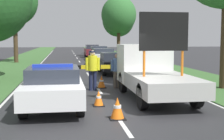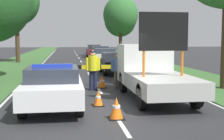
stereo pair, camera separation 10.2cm
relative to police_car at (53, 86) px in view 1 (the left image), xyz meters
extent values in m
plane|color=#28282B|center=(1.92, -0.85, -0.74)|extent=(160.00, 160.00, 0.00)
cube|color=silver|center=(1.92, -2.40, -0.73)|extent=(0.12, 2.53, 0.01)
cube|color=silver|center=(1.92, 3.58, -0.73)|extent=(0.12, 2.53, 0.01)
cube|color=silver|center=(1.92, 9.56, -0.73)|extent=(0.12, 2.53, 0.01)
cube|color=silver|center=(1.92, 15.54, -0.73)|extent=(0.12, 2.53, 0.01)
cube|color=silver|center=(1.92, 21.52, -0.73)|extent=(0.12, 2.53, 0.01)
cube|color=silver|center=(1.92, 27.50, -0.73)|extent=(0.12, 2.53, 0.01)
cube|color=silver|center=(1.92, 33.48, -0.73)|extent=(0.12, 2.53, 0.01)
cube|color=silver|center=(1.92, 39.46, -0.73)|extent=(0.12, 2.53, 0.01)
cube|color=silver|center=(1.92, 45.44, -0.73)|extent=(0.12, 2.53, 0.01)
cube|color=silver|center=(1.92, 51.43, -0.73)|extent=(0.12, 2.53, 0.01)
cube|color=silver|center=(-1.82, 18.85, -0.73)|extent=(0.10, 68.95, 0.01)
cube|color=silver|center=(5.65, 18.85, -0.73)|extent=(0.10, 68.95, 0.01)
cube|color=#38602D|center=(-4.08, 19.15, -0.72)|extent=(4.34, 120.00, 0.03)
cube|color=#38602D|center=(7.92, 19.15, -0.72)|extent=(4.34, 120.00, 0.03)
cube|color=white|center=(0.00, 0.02, -0.09)|extent=(1.90, 4.60, 0.59)
cube|color=#282D38|center=(0.00, -0.12, 0.43)|extent=(1.67, 2.12, 0.44)
cylinder|color=black|center=(-0.83, 1.45, -0.38)|extent=(0.24, 0.71, 0.71)
cylinder|color=black|center=(0.83, 1.45, -0.38)|extent=(0.24, 0.71, 0.71)
cylinder|color=black|center=(-0.83, -1.41, -0.38)|extent=(0.24, 0.71, 0.71)
cylinder|color=black|center=(0.83, -1.41, -0.38)|extent=(0.24, 0.71, 0.71)
cube|color=#1E38C6|center=(0.00, -0.12, 0.70)|extent=(1.33, 0.24, 0.10)
cube|color=#193399|center=(0.00, 0.02, -0.06)|extent=(1.91, 3.77, 0.10)
cube|color=black|center=(0.00, 2.36, -0.15)|extent=(1.04, 0.08, 0.35)
cube|color=white|center=(3.83, 2.66, 0.52)|extent=(2.11, 1.74, 1.64)
cube|color=#232833|center=(3.83, 3.51, 0.82)|extent=(1.80, 0.04, 0.72)
cube|color=#B2B2AD|center=(3.83, -0.05, -0.02)|extent=(2.11, 3.70, 0.56)
cylinder|color=#D16619|center=(3.14, -0.05, 0.71)|extent=(0.09, 0.09, 0.90)
cylinder|color=#D16619|center=(4.53, -0.05, 0.71)|extent=(0.09, 0.09, 0.90)
cube|color=black|center=(3.83, -0.05, 1.84)|extent=(1.75, 0.12, 1.34)
cylinder|color=black|center=(2.90, 2.66, -0.30)|extent=(0.24, 0.88, 0.88)
cylinder|color=black|center=(4.77, 2.66, -0.30)|extent=(0.24, 0.88, 0.88)
cylinder|color=black|center=(2.90, -0.79, -0.30)|extent=(0.24, 0.88, 0.88)
cylinder|color=black|center=(4.77, -0.79, -0.30)|extent=(0.24, 0.88, 0.88)
cylinder|color=black|center=(0.51, 4.36, -0.30)|extent=(0.07, 0.07, 0.87)
cylinder|color=black|center=(2.78, 4.36, -0.30)|extent=(0.07, 0.07, 0.87)
cube|color=yellow|center=(0.46, 4.36, 0.23)|extent=(0.47, 0.08, 0.19)
cube|color=black|center=(0.93, 4.36, 0.23)|extent=(0.47, 0.08, 0.19)
cube|color=yellow|center=(1.41, 4.36, 0.23)|extent=(0.47, 0.08, 0.19)
cube|color=black|center=(1.88, 4.36, 0.23)|extent=(0.47, 0.08, 0.19)
cube|color=yellow|center=(2.35, 4.36, 0.23)|extent=(0.47, 0.08, 0.19)
cube|color=black|center=(2.83, 4.36, 0.23)|extent=(0.47, 0.08, 0.19)
cylinder|color=#191E38|center=(1.54, 3.27, -0.29)|extent=(0.17, 0.17, 0.90)
cylinder|color=#191E38|center=(1.73, 3.27, -0.29)|extent=(0.17, 0.17, 0.90)
cylinder|color=yellow|center=(1.63, 3.27, 0.50)|extent=(0.41, 0.41, 0.67)
cylinder|color=yellow|center=(1.38, 3.27, 0.46)|extent=(0.13, 0.13, 0.57)
cylinder|color=yellow|center=(1.89, 3.27, 0.46)|extent=(0.13, 0.13, 0.57)
sphere|color=beige|center=(1.63, 3.27, 0.95)|extent=(0.23, 0.23, 0.23)
cylinder|color=#141933|center=(1.63, 3.27, 1.01)|extent=(0.27, 0.27, 0.06)
cylinder|color=brown|center=(2.73, 3.70, -0.33)|extent=(0.15, 0.15, 0.81)
cylinder|color=brown|center=(2.89, 3.70, -0.33)|extent=(0.15, 0.15, 0.81)
cylinder|color=#4C6B9E|center=(2.81, 3.70, 0.37)|extent=(0.37, 0.37, 0.61)
cylinder|color=#4C6B9E|center=(2.58, 3.70, 0.34)|extent=(0.12, 0.12, 0.52)
cylinder|color=#4C6B9E|center=(3.04, 3.70, 0.34)|extent=(0.12, 0.12, 0.52)
sphere|color=#A57A5B|center=(2.81, 3.70, 0.78)|extent=(0.21, 0.21, 0.21)
cube|color=black|center=(2.11, 3.97, -0.72)|extent=(0.43, 0.43, 0.03)
cone|color=orange|center=(2.11, 3.97, -0.43)|extent=(0.36, 0.36, 0.56)
cylinder|color=white|center=(2.11, 3.97, -0.40)|extent=(0.21, 0.21, 0.08)
cube|color=black|center=(0.39, 2.59, -0.72)|extent=(0.43, 0.43, 0.03)
cone|color=orange|center=(0.39, 2.59, -0.42)|extent=(0.37, 0.37, 0.57)
cylinder|color=white|center=(0.39, 2.59, -0.39)|extent=(0.21, 0.21, 0.08)
cube|color=black|center=(1.53, -0.03, -0.72)|extent=(0.39, 0.39, 0.03)
cone|color=orange|center=(1.53, -0.03, -0.45)|extent=(0.33, 0.33, 0.51)
cylinder|color=white|center=(1.53, -0.03, -0.42)|extent=(0.19, 0.19, 0.07)
cube|color=black|center=(1.88, -1.87, -0.72)|extent=(0.46, 0.46, 0.03)
cone|color=orange|center=(1.88, -1.87, -0.40)|extent=(0.39, 0.39, 0.61)
cylinder|color=white|center=(1.88, -1.87, -0.37)|extent=(0.22, 0.22, 0.09)
cube|color=black|center=(3.68, 10.01, -0.12)|extent=(1.88, 4.16, 0.57)
cube|color=#282D38|center=(3.68, 9.88, 0.42)|extent=(1.65, 1.91, 0.51)
cylinder|color=black|center=(2.86, 11.30, -0.41)|extent=(0.24, 0.66, 0.66)
cylinder|color=black|center=(4.50, 11.30, -0.41)|extent=(0.24, 0.66, 0.66)
cylinder|color=black|center=(2.86, 8.72, -0.41)|extent=(0.24, 0.66, 0.66)
cylinder|color=black|center=(4.50, 8.72, -0.41)|extent=(0.24, 0.66, 0.66)
cube|color=silver|center=(3.75, 16.64, -0.02)|extent=(1.85, 4.55, 0.67)
cube|color=#282D38|center=(3.75, 16.50, 0.53)|extent=(1.63, 2.09, 0.45)
cylinder|color=black|center=(2.94, 18.05, -0.35)|extent=(0.24, 0.77, 0.77)
cylinder|color=black|center=(4.56, 18.05, -0.35)|extent=(0.24, 0.77, 0.77)
cylinder|color=black|center=(2.94, 15.22, -0.35)|extent=(0.24, 0.77, 0.77)
cylinder|color=black|center=(4.56, 15.22, -0.35)|extent=(0.24, 0.77, 0.77)
cube|color=navy|center=(4.08, 23.02, -0.07)|extent=(1.77, 4.61, 0.60)
cube|color=#282D38|center=(4.08, 22.88, 0.52)|extent=(1.56, 2.12, 0.57)
cylinder|color=black|center=(3.31, 24.45, -0.37)|extent=(0.24, 0.74, 0.74)
cylinder|color=black|center=(4.84, 24.45, -0.37)|extent=(0.24, 0.74, 0.74)
cylinder|color=black|center=(3.31, 21.59, -0.37)|extent=(0.24, 0.74, 0.74)
cylinder|color=black|center=(4.84, 21.59, -0.37)|extent=(0.24, 0.74, 0.74)
cube|color=maroon|center=(3.84, 28.48, -0.03)|extent=(1.72, 4.07, 0.74)
cube|color=#282D38|center=(3.84, 28.36, 0.60)|extent=(1.51, 1.87, 0.53)
cylinder|color=black|center=(3.10, 29.74, -0.40)|extent=(0.24, 0.67, 0.67)
cylinder|color=black|center=(4.58, 29.74, -0.40)|extent=(0.24, 0.67, 0.67)
cylinder|color=black|center=(3.10, 27.22, -0.40)|extent=(0.24, 0.67, 0.67)
cylinder|color=black|center=(4.58, 27.22, -0.40)|extent=(0.24, 0.67, 0.67)
cylinder|color=#42301E|center=(-4.29, 20.95, 1.40)|extent=(0.41, 0.41, 4.28)
ellipsoid|color=#235623|center=(-4.29, 20.95, 5.22)|extent=(4.47, 4.47, 4.69)
cylinder|color=#42301E|center=(7.48, 29.75, 1.14)|extent=(0.42, 0.42, 3.75)
ellipsoid|color=#2D662D|center=(7.48, 29.75, 4.72)|extent=(4.54, 4.54, 4.77)
cylinder|color=#42301E|center=(8.63, 36.79, 0.95)|extent=(0.43, 0.43, 3.37)
ellipsoid|color=#2D662D|center=(8.63, 36.79, 4.45)|extent=(4.85, 4.85, 5.09)
camera|label=1|loc=(0.38, -10.62, 1.58)|focal=50.00mm
camera|label=2|loc=(0.48, -10.63, 1.58)|focal=50.00mm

